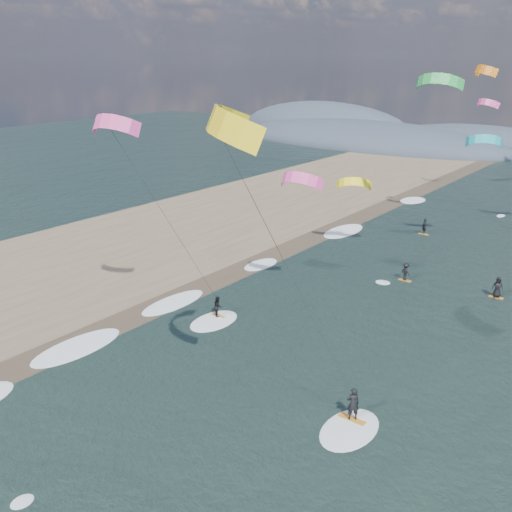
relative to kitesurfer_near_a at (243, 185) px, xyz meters
The scene contains 9 objects.
ground 14.52m from the kitesurfer_near_a, 125.18° to the right, with size 260.00×260.00×0.00m, color black.
sand_strip 30.96m from the kitesurfer_near_a, behind, with size 26.00×240.00×0.00m, color brown.
wet_sand_strip 20.94m from the kitesurfer_near_a, 162.85° to the left, with size 3.00×240.00×0.00m, color #382D23.
coastal_hills 114.31m from the kitesurfer_near_a, 115.27° to the left, with size 80.00×41.00×15.00m.
kitesurfer_near_a is the anchor object (origin of this frame).
kitesurfer_near_b 14.76m from the kitesurfer_near_a, 155.54° to the left, with size 6.90×8.41×15.36m.
far_kitesurfers 31.18m from the kitesurfer_near_a, 92.24° to the left, with size 12.45×14.61×1.74m.
bg_kite_field 50.32m from the kitesurfer_near_a, 94.23° to the left, with size 15.23×73.98×11.26m.
shoreline_surf 21.71m from the kitesurfer_near_a, 146.45° to the left, with size 2.40×79.40×0.11m.
Camera 1 is at (18.65, -13.07, 18.25)m, focal length 40.00 mm.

